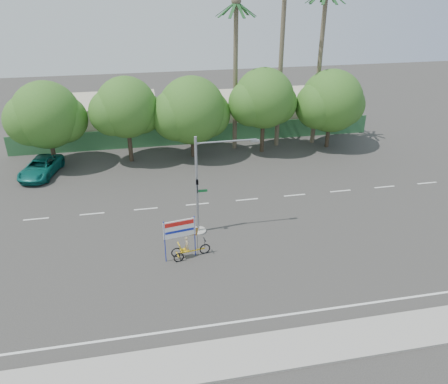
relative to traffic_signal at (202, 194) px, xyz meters
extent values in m
plane|color=#33302D|center=(2.20, -3.98, -2.92)|extent=(120.00, 120.00, 0.00)
cube|color=gray|center=(2.20, -11.48, -2.86)|extent=(50.00, 2.40, 0.12)
cube|color=#336B3D|center=(2.20, 17.52, -1.92)|extent=(38.00, 0.08, 2.00)
cube|color=beige|center=(-7.80, 22.02, -0.92)|extent=(12.00, 8.00, 4.00)
cube|color=beige|center=(10.20, 22.02, -1.12)|extent=(14.00, 8.00, 3.60)
cylinder|color=#473828|center=(-11.80, 14.02, -1.16)|extent=(0.40, 0.40, 3.52)
sphere|color=#275A1A|center=(-11.80, 14.02, 2.04)|extent=(6.00, 6.00, 6.00)
sphere|color=#275A1A|center=(-10.45, 14.32, 1.48)|extent=(4.32, 4.32, 4.32)
sphere|color=#275A1A|center=(-13.15, 13.77, 1.72)|extent=(4.56, 4.56, 4.56)
cylinder|color=#473828|center=(-4.80, 14.02, -1.05)|extent=(0.40, 0.40, 3.74)
sphere|color=#275A1A|center=(-4.80, 14.02, 2.35)|extent=(5.60, 5.60, 5.60)
sphere|color=#275A1A|center=(-3.54, 14.32, 1.76)|extent=(4.03, 4.03, 4.03)
sphere|color=#275A1A|center=(-6.06, 13.77, 2.01)|extent=(4.26, 4.26, 4.26)
cylinder|color=#473828|center=(1.20, 14.02, -1.27)|extent=(0.40, 0.40, 3.30)
sphere|color=#275A1A|center=(1.20, 14.02, 1.73)|extent=(6.40, 6.40, 6.40)
sphere|color=#275A1A|center=(2.64, 14.32, 1.21)|extent=(4.61, 4.61, 4.61)
sphere|color=#275A1A|center=(-0.24, 13.77, 1.43)|extent=(4.86, 4.86, 4.86)
cylinder|color=#473828|center=(8.20, 14.02, -0.98)|extent=(0.40, 0.40, 3.87)
sphere|color=#275A1A|center=(8.20, 14.02, 2.54)|extent=(5.80, 5.80, 5.80)
sphere|color=#275A1A|center=(9.50, 14.32, 1.92)|extent=(4.18, 4.18, 4.18)
sphere|color=#275A1A|center=(6.89, 13.77, 2.19)|extent=(4.41, 4.41, 4.41)
cylinder|color=#473828|center=(15.20, 14.02, -1.20)|extent=(0.40, 0.40, 3.43)
sphere|color=#275A1A|center=(15.20, 14.02, 1.92)|extent=(6.20, 6.20, 6.20)
sphere|color=#275A1A|center=(16.59, 14.32, 1.37)|extent=(4.46, 4.46, 4.46)
sphere|color=#275A1A|center=(13.80, 13.77, 1.61)|extent=(4.71, 4.71, 4.71)
cylinder|color=#70604C|center=(10.20, 15.52, 5.58)|extent=(0.44, 0.44, 17.00)
cylinder|color=#70604C|center=(14.20, 15.52, 4.58)|extent=(0.44, 0.44, 15.00)
cylinder|color=#70604C|center=(5.70, 15.52, 4.08)|extent=(0.44, 0.44, 14.00)
sphere|color=#70604C|center=(5.70, 15.52, 11.08)|extent=(0.90, 0.90, 0.90)
cube|color=#1C4C21|center=(6.64, 15.52, 10.42)|extent=(1.91, 0.28, 1.36)
cube|color=#1C4C21|center=(6.42, 16.12, 10.42)|extent=(1.65, 1.44, 1.36)
cube|color=#1C4C21|center=(5.86, 16.44, 10.42)|extent=(0.61, 1.93, 1.36)
cube|color=#1C4C21|center=(5.23, 16.33, 10.42)|extent=(1.20, 1.80, 1.36)
cube|color=#1C4C21|center=(4.81, 15.84, 10.42)|extent=(1.89, 0.92, 1.36)
cube|color=#1C4C21|center=(4.81, 15.19, 10.42)|extent=(1.89, 0.92, 1.36)
cube|color=#1C4C21|center=(5.23, 14.70, 10.42)|extent=(1.20, 1.80, 1.36)
cube|color=#1C4C21|center=(5.86, 14.59, 10.42)|extent=(0.61, 1.93, 1.36)
cube|color=#1C4C21|center=(6.42, 14.91, 10.42)|extent=(1.65, 1.44, 1.36)
cylinder|color=gray|center=(-0.30, 0.02, -2.87)|extent=(1.10, 1.10, 0.10)
cylinder|color=gray|center=(-0.30, 0.02, 0.58)|extent=(0.18, 0.18, 7.00)
cylinder|color=gray|center=(1.70, 0.02, 3.63)|extent=(4.00, 0.10, 0.10)
cube|color=gray|center=(3.60, 0.02, 3.53)|extent=(0.55, 0.20, 0.12)
imported|color=black|center=(-0.30, -0.20, 0.68)|extent=(0.16, 0.20, 1.00)
cube|color=#14662D|center=(0.05, 0.02, 0.23)|extent=(0.70, 0.04, 0.18)
torus|color=black|center=(-0.25, -2.70, -2.60)|extent=(0.73, 0.20, 0.73)
torus|color=black|center=(-2.09, -2.70, -2.62)|extent=(0.68, 0.19, 0.68)
torus|color=black|center=(-1.99, -3.29, -2.62)|extent=(0.68, 0.19, 0.68)
cube|color=gold|center=(-1.15, -2.85, -2.53)|extent=(1.81, 0.36, 0.06)
cube|color=gold|center=(-2.04, -3.00, -2.60)|extent=(0.17, 0.64, 0.05)
cube|color=gold|center=(-1.57, -2.92, -2.38)|extent=(0.60, 0.53, 0.06)
cube|color=gold|center=(-1.85, -2.97, -2.08)|extent=(0.31, 0.48, 0.58)
cylinder|color=black|center=(-0.25, -2.70, -2.17)|extent=(0.04, 0.04, 0.59)
cube|color=black|center=(-0.25, -2.70, -1.88)|extent=(0.12, 0.48, 0.04)
imported|color=#CCB284|center=(-1.41, -2.89, -1.98)|extent=(0.34, 0.46, 1.16)
cylinder|color=#1828B4|center=(-2.78, -3.12, -1.47)|extent=(0.07, 0.07, 2.89)
cylinder|color=#1828B4|center=(-0.88, -2.80, -1.47)|extent=(0.07, 0.07, 2.89)
cube|color=white|center=(-1.83, -2.96, -0.72)|extent=(2.01, 0.39, 1.18)
cube|color=red|center=(-1.83, -3.00, -0.35)|extent=(1.80, 0.32, 0.28)
cube|color=#1828B4|center=(-1.83, -3.00, -0.89)|extent=(1.80, 0.32, 0.15)
cylinder|color=black|center=(-0.72, -2.78, -1.80)|extent=(0.02, 0.02, 2.25)
cube|color=red|center=(-1.09, -2.84, -1.10)|extent=(0.94, 0.18, 0.70)
imported|color=#0E625A|center=(-12.69, 12.13, -2.16)|extent=(3.72, 5.89, 1.52)
camera|label=1|loc=(-3.55, -25.94, 13.30)|focal=35.00mm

